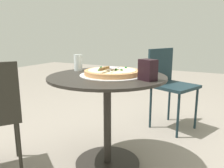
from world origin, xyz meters
name	(u,v)px	position (x,y,z in m)	size (l,w,h in m)	color
ground_plane	(108,164)	(0.00, 0.00, 0.00)	(10.00, 10.00, 0.00)	gray
patio_table	(107,102)	(0.00, 0.00, 0.49)	(0.84, 0.84, 0.69)	#292521
pizza_on_tray	(112,73)	(-0.02, -0.03, 0.71)	(0.46, 0.46, 0.05)	silver
pizza_server	(108,68)	(-0.03, 0.03, 0.75)	(0.08, 0.21, 0.02)	silver
drinking_cup	(78,63)	(0.32, -0.09, 0.75)	(0.07, 0.07, 0.13)	white
napkin_dispenser	(148,70)	(-0.31, 0.03, 0.76)	(0.11, 0.07, 0.13)	black
patio_chair_near	(169,81)	(-0.21, -0.95, 0.50)	(0.51, 0.51, 0.83)	#1A2E34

